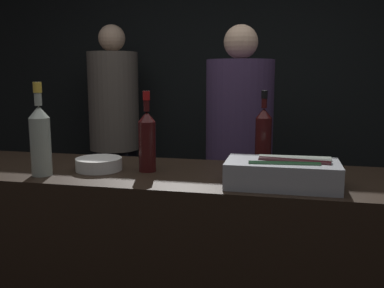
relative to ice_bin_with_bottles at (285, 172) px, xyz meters
name	(u,v)px	position (x,y,z in m)	size (l,w,h in m)	color
wall_back_chalkboard	(240,81)	(-0.39, 2.09, 0.30)	(6.40, 0.06, 2.80)	black
bar_counter	(191,287)	(-0.39, 0.14, -0.58)	(2.30, 0.59, 1.05)	black
ice_bin_with_bottles	(285,172)	(0.00, 0.00, 0.00)	(0.41, 0.23, 0.11)	#9EA0A5
bowl_white	(99,164)	(-0.79, 0.11, -0.03)	(0.20, 0.20, 0.05)	silver
candle_votive	(312,165)	(0.11, 0.30, -0.03)	(0.07, 0.07, 0.05)	silver
rose_wine_bottle	(40,138)	(-0.98, -0.03, 0.10)	(0.08, 0.08, 0.38)	#9EA899
red_wine_bottle_tall	(147,139)	(-0.58, 0.13, 0.08)	(0.07, 0.07, 0.34)	#380F0F
red_wine_bottle_black_foil	(263,135)	(-0.10, 0.36, 0.09)	(0.07, 0.07, 0.34)	#380F0F
person_in_hoodie	(239,152)	(-0.29, 1.08, -0.13)	(0.42, 0.42, 1.76)	black
person_blond_tee	(114,128)	(-1.35, 1.62, -0.08)	(0.40, 0.40, 1.84)	black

